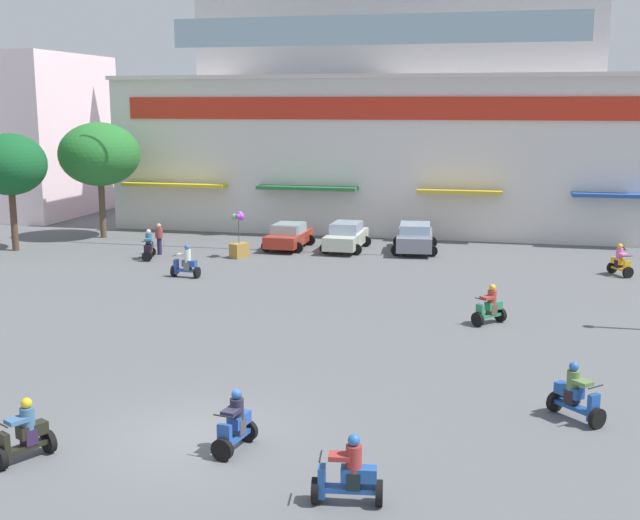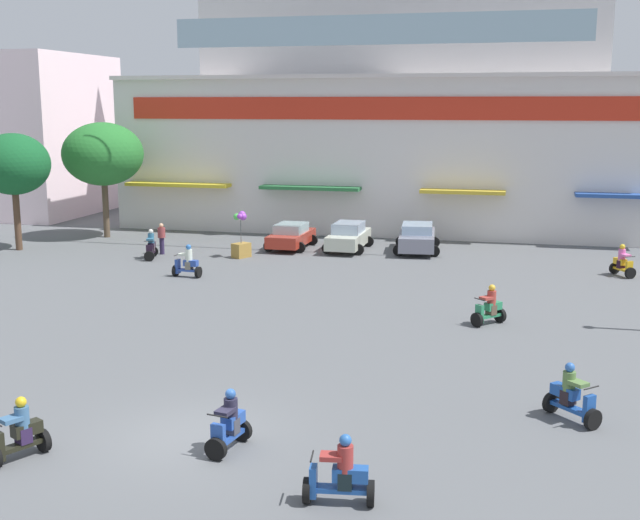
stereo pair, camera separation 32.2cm
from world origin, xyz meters
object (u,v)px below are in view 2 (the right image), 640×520
Objects in this scene: plaza_tree_2 at (13,165)px; scooter_rider_5 at (187,264)px; parked_car_1 at (348,236)px; scooter_rider_3 at (340,476)px; scooter_rider_7 at (19,434)px; scooter_rider_2 at (229,425)px; balloon_vendor_cart at (241,240)px; plaza_tree_0 at (103,154)px; scooter_rider_4 at (489,308)px; scooter_rider_9 at (571,397)px; parked_car_2 at (417,238)px; pedestrian_1 at (162,237)px; scooter_rider_6 at (151,247)px; scooter_rider_1 at (623,263)px; parked_car_0 at (291,236)px.

scooter_rider_5 is at bearing -20.76° from plaza_tree_2.
parked_car_1 is 28.48m from scooter_rider_3.
plaza_tree_2 is 28.53m from scooter_rider_7.
balloon_vendor_cart is at bearing 108.43° from scooter_rider_2.
plaza_tree_0 is 4.69× the size of scooter_rider_2.
scooter_rider_4 is 0.96× the size of scooter_rider_5.
scooter_rider_9 is (16.10, -13.77, -0.01)m from scooter_rider_5.
scooter_rider_2 is 4.66m from scooter_rider_7.
parked_car_1 is 0.93× the size of parked_car_2.
scooter_rider_5 is 5.27m from balloon_vendor_cart.
scooter_rider_2 is 3.58m from scooter_rider_3.
scooter_rider_9 is 0.90× the size of pedestrian_1.
plaza_tree_0 is 4.34× the size of scooter_rider_6.
scooter_rider_2 is at bearing -92.39° from parked_car_2.
pedestrian_1 reaches higher than scooter_rider_6.
scooter_rider_1 is 0.95× the size of scooter_rider_6.
balloon_vendor_cart is (0.81, 5.20, 0.30)m from scooter_rider_5.
scooter_rider_5 reaches higher than scooter_rider_1.
plaza_tree_2 is 3.81× the size of pedestrian_1.
parked_car_1 is 24.57m from scooter_rider_9.
scooter_rider_6 is at bearing 153.09° from scooter_rider_4.
plaza_tree_2 is 13.08m from balloon_vendor_cart.
plaza_tree_2 reaches higher than parked_car_0.
plaza_tree_0 reaches higher than scooter_rider_6.
scooter_rider_6 reaches higher than scooter_rider_4.
parked_car_0 is at bearing 15.26° from plaza_tree_2.
balloon_vendor_cart is (-18.64, 0.27, 0.31)m from scooter_rider_1.
scooter_rider_3 is 1.02× the size of scooter_rider_7.
scooter_rider_4 is at bearing 80.54° from scooter_rider_3.
plaza_tree_2 is at bearing -175.55° from pedestrian_1.
balloon_vendor_cart is (12.52, 0.76, -3.72)m from plaza_tree_2.
scooter_rider_4 is 0.61× the size of balloon_vendor_cart.
plaza_tree_2 is 4.37× the size of scooter_rider_2.
pedestrian_1 is at bearing -178.30° from balloon_vendor_cart.
scooter_rider_2 is at bearing -113.53° from scooter_rider_4.
plaza_tree_2 is at bearing 146.79° from scooter_rider_9.
parked_car_2 reaches higher than scooter_rider_9.
scooter_rider_7 is 25.28m from pedestrian_1.
scooter_rider_3 is (8.77, -27.73, -0.11)m from parked_car_0.
scooter_rider_3 is at bearing -86.14° from parked_car_2.
parked_car_1 is 27.64m from scooter_rider_7.
scooter_rider_4 is (22.92, -14.55, -4.32)m from plaza_tree_0.
pedestrian_1 is at bearing -159.69° from parked_car_1.
scooter_rider_1 is 1.00× the size of scooter_rider_9.
parked_car_2 is (3.68, 0.44, 0.01)m from parked_car_1.
scooter_rider_2 is (20.08, -21.91, -4.04)m from plaza_tree_2.
parked_car_0 is 17.18m from scooter_rider_1.
parked_car_2 reaches higher than scooter_rider_3.
scooter_rider_1 is at bearing 57.17° from scooter_rider_7.
scooter_rider_4 is at bearing -50.19° from parked_car_0.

